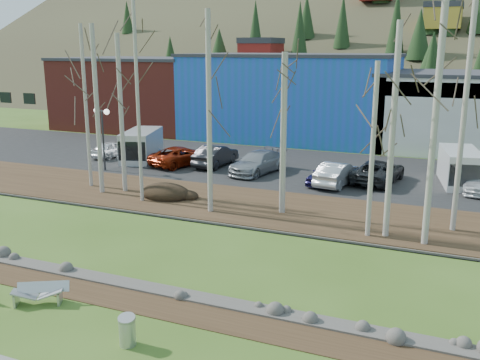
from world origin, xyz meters
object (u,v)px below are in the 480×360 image
at_px(car_0, 140,151).
at_px(car_5, 337,174).
at_px(bench_damaged, 40,293).
at_px(street_lamp, 102,122).
at_px(car_6, 378,171).
at_px(car_2, 181,156).
at_px(car_7, 480,181).
at_px(car_3, 258,162).
at_px(litter_bin, 127,332).
at_px(car_1, 216,156).
at_px(van_white, 460,168).
at_px(seagull, 38,288).
at_px(car_4, 327,174).
at_px(car_8, 112,149).
at_px(van_grey, 141,146).

bearing_deg(car_0, car_5, -175.64).
bearing_deg(bench_damaged, car_0, 86.14).
xyz_separation_m(street_lamp, car_6, (18.99, 4.15, -2.82)).
distance_m(car_2, car_7, 20.95).
distance_m(street_lamp, car_3, 11.54).
distance_m(street_lamp, car_5, 17.02).
height_order(litter_bin, car_2, car_2).
xyz_separation_m(car_1, van_white, (17.21, 1.07, 0.34)).
xyz_separation_m(seagull, car_4, (6.12, 19.74, 0.66)).
relative_size(car_8, van_white, 0.71).
distance_m(litter_bin, car_2, 25.27).
height_order(car_2, car_4, car_2).
relative_size(street_lamp, car_2, 0.88).
bearing_deg(bench_damaged, car_5, 44.78).
distance_m(street_lamp, car_8, 5.75).
xyz_separation_m(van_white, van_grey, (-23.61, -1.47, 0.04)).
xyz_separation_m(litter_bin, car_4, (0.91, 21.49, 0.38)).
bearing_deg(car_8, litter_bin, 137.90).
relative_size(car_0, van_white, 0.71).
height_order(litter_bin, car_5, car_5).
distance_m(bench_damaged, car_7, 26.67).
bearing_deg(street_lamp, car_6, 34.06).
xyz_separation_m(bench_damaged, van_white, (13.42, 23.64, 0.87)).
bearing_deg(car_6, car_2, 9.98).
height_order(bench_damaged, street_lamp, street_lamp).
relative_size(litter_bin, car_1, 0.18).
distance_m(car_4, car_8, 18.53).
bearing_deg(car_8, car_5, -174.71).
bearing_deg(car_3, car_0, -172.21).
height_order(street_lamp, car_0, street_lamp).
distance_m(street_lamp, car_0, 5.21).
distance_m(street_lamp, car_4, 16.42).
bearing_deg(seagull, car_4, 55.10).
xyz_separation_m(car_0, car_7, (24.98, -0.00, -0.00)).
bearing_deg(car_4, car_6, 40.11).
relative_size(bench_damaged, car_3, 0.35).
height_order(street_lamp, car_5, street_lamp).
distance_m(car_3, car_6, 8.40).
height_order(car_2, car_8, car_2).
distance_m(car_4, van_white, 8.68).
distance_m(car_2, car_3, 6.35).
xyz_separation_m(car_4, car_7, (9.22, 1.92, -0.03)).
bearing_deg(car_2, car_4, -168.71).
distance_m(car_5, car_6, 2.96).
distance_m(bench_damaged, car_1, 22.89).
relative_size(bench_damaged, van_grey, 0.32).
height_order(car_0, car_1, car_1).
bearing_deg(car_4, car_3, 177.55).
relative_size(car_1, van_grey, 0.83).
bearing_deg(street_lamp, litter_bin, -29.98).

